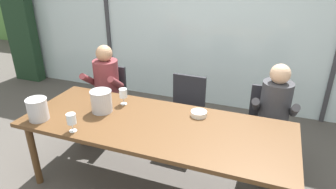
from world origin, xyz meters
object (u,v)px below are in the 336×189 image
at_px(ice_bucket_primary, 101,101).
at_px(wine_glass_near_bucket, 71,120).
at_px(chair_near_curtain, 109,94).
at_px(chair_left_of_center, 186,106).
at_px(wine_glass_by_left_taster, 123,94).
at_px(chair_center, 268,120).
at_px(ice_bucket_secondary, 38,109).
at_px(dining_table, 155,129).
at_px(tasting_bowl, 199,114).
at_px(person_charcoal_jacket, 274,112).
at_px(person_maroon_top, 104,86).

height_order(ice_bucket_primary, wine_glass_near_bucket, ice_bucket_primary).
bearing_deg(wine_glass_near_bucket, ice_bucket_primary, 84.75).
bearing_deg(chair_near_curtain, wine_glass_near_bucket, -71.73).
relative_size(chair_left_of_center, wine_glass_by_left_taster, 5.06).
bearing_deg(ice_bucket_primary, wine_glass_near_bucket, -95.25).
relative_size(chair_center, ice_bucket_secondary, 4.04).
xyz_separation_m(dining_table, wine_glass_by_left_taster, (-0.47, 0.26, 0.18)).
bearing_deg(wine_glass_near_bucket, tasting_bowl, 34.32).
xyz_separation_m(chair_near_curtain, wine_glass_by_left_taster, (0.58, -0.62, 0.36)).
xyz_separation_m(chair_center, tasting_bowl, (-0.65, -0.61, 0.26)).
relative_size(chair_center, ice_bucket_primary, 3.87).
relative_size(chair_near_curtain, person_charcoal_jacket, 0.73).
distance_m(chair_center, ice_bucket_primary, 1.85).
xyz_separation_m(chair_near_curtain, chair_left_of_center, (1.09, 0.01, 0.00)).
distance_m(person_charcoal_jacket, wine_glass_near_bucket, 2.05).
bearing_deg(wine_glass_near_bucket, ice_bucket_secondary, 171.57).
height_order(chair_center, wine_glass_near_bucket, wine_glass_near_bucket).
bearing_deg(dining_table, ice_bucket_secondary, -163.43).
bearing_deg(ice_bucket_primary, dining_table, -3.67).
relative_size(tasting_bowl, wine_glass_near_bucket, 0.92).
height_order(chair_left_of_center, person_charcoal_jacket, person_charcoal_jacket).
relative_size(chair_center, wine_glass_near_bucket, 5.06).
xyz_separation_m(chair_center, wine_glass_near_bucket, (-1.64, -1.29, 0.36)).
bearing_deg(chair_center, chair_left_of_center, 173.50).
relative_size(chair_center, person_charcoal_jacket, 0.73).
relative_size(dining_table, chair_near_curtain, 2.92).
distance_m(chair_near_curtain, ice_bucket_primary, 1.03).
distance_m(chair_near_curtain, wine_glass_near_bucket, 1.39).
bearing_deg(dining_table, chair_near_curtain, 139.96).
xyz_separation_m(ice_bucket_primary, wine_glass_by_left_taster, (0.13, 0.23, 0.00)).
xyz_separation_m(chair_center, ice_bucket_secondary, (-2.08, -1.22, 0.35)).
relative_size(ice_bucket_secondary, tasting_bowl, 1.36).
distance_m(chair_center, tasting_bowl, 0.93).
relative_size(chair_near_curtain, chair_center, 1.00).
relative_size(person_charcoal_jacket, wine_glass_near_bucket, 6.89).
bearing_deg(chair_left_of_center, ice_bucket_secondary, -130.94).
bearing_deg(wine_glass_near_bucket, dining_table, 31.17).
height_order(chair_left_of_center, wine_glass_near_bucket, wine_glass_near_bucket).
bearing_deg(wine_glass_by_left_taster, chair_center, 23.41).
xyz_separation_m(ice_bucket_secondary, tasting_bowl, (1.43, 0.61, -0.09)).
distance_m(chair_left_of_center, person_maroon_top, 1.09).
distance_m(chair_near_curtain, ice_bucket_secondary, 1.26).
bearing_deg(wine_glass_by_left_taster, person_maroon_top, 138.45).
bearing_deg(wine_glass_near_bucket, chair_center, 38.21).
bearing_deg(tasting_bowl, ice_bucket_secondary, -156.89).
height_order(person_charcoal_jacket, ice_bucket_secondary, person_charcoal_jacket).
xyz_separation_m(person_maroon_top, wine_glass_by_left_taster, (0.56, -0.49, 0.18)).
relative_size(tasting_bowl, wine_glass_by_left_taster, 0.92).
bearing_deg(chair_center, ice_bucket_secondary, -155.97).
relative_size(person_charcoal_jacket, ice_bucket_primary, 5.28).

